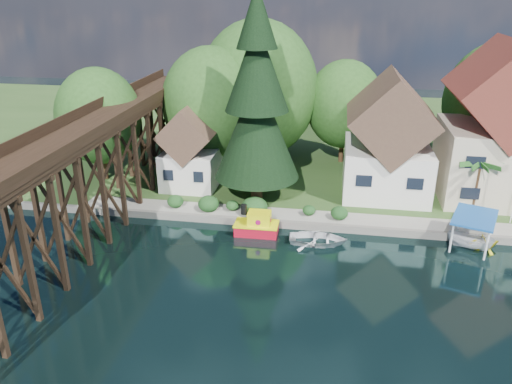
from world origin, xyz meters
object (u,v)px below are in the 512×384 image
trestle_bridge (92,168)px  boat_yellow (484,241)px  shed (190,153)px  palm_tree (480,165)px  house_center (495,133)px  tugboat (257,225)px  boat_white_a (318,238)px  house_left (388,144)px  boat_canopy (472,235)px  conifer (257,103)px

trestle_bridge → boat_yellow: size_ratio=17.71×
shed → palm_tree: 25.15m
house_center → tugboat: 22.49m
palm_tree → boat_white_a: bearing=-152.1°
shed → house_left: bearing=4.8°
house_center → shed: size_ratio=1.77×
house_left → palm_tree: (7.05, -3.57, -0.37)m
trestle_bridge → tugboat: 13.50m
shed → boat_canopy: size_ratio=1.60×
shed → boat_white_a: shed is taller
conifer → boat_white_a: (5.83, -6.53, -8.77)m
trestle_bridge → tugboat: size_ratio=12.69×
house_center → boat_canopy: bearing=-108.6°
shed → boat_white_a: size_ratio=1.77×
boat_white_a → trestle_bridge: bearing=89.6°
boat_white_a → boat_yellow: 12.29m
tugboat → boat_canopy: 16.15m
conifer → trestle_bridge: bearing=-148.5°
house_center → conifer: (-20.35, -4.20, 2.82)m
palm_tree → tugboat: bearing=-161.5°
trestle_bridge → conifer: size_ratio=2.44×
palm_tree → boat_canopy: palm_tree is taller
boat_canopy → boat_yellow: size_ratio=1.96×
conifer → house_left: bearing=18.0°
tugboat → boat_canopy: (16.15, 0.26, 0.40)m
trestle_bridge → tugboat: trestle_bridge is taller
boat_white_a → tugboat: bearing=78.0°
tugboat → boat_white_a: bearing=-9.6°
boat_yellow → shed: bearing=55.3°
house_center → conifer: bearing=-168.3°
palm_tree → boat_canopy: size_ratio=1.00×
house_center → boat_white_a: (-14.52, -10.72, -5.96)m
conifer → boat_canopy: 19.69m
shed → tugboat: shed is taller
palm_tree → tugboat: 18.82m
trestle_bridge → conifer: (11.65, 7.13, 3.88)m
trestle_bridge → house_center: 33.96m
shed → conifer: size_ratio=0.43×
conifer → boat_yellow: 20.70m
house_left → tugboat: size_ratio=3.16×
conifer → boat_yellow: size_ratio=7.27×
conifer → tugboat: 10.27m
tugboat → boat_white_a: 4.94m
trestle_bridge → conifer: bearing=31.5°
house_center → tugboat: house_center is taller
trestle_bridge → palm_tree: bearing=13.6°
house_left → boat_white_a: size_ratio=2.49×
boat_yellow → boat_canopy: bearing=77.5°
boat_yellow → boat_white_a: bearing=77.7°
boat_canopy → boat_yellow: (0.95, 0.09, -0.49)m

